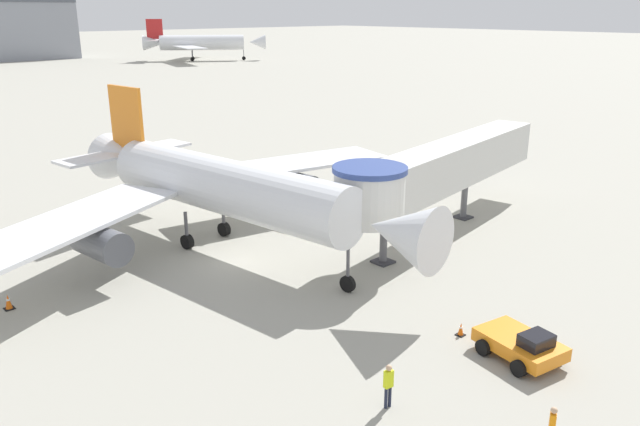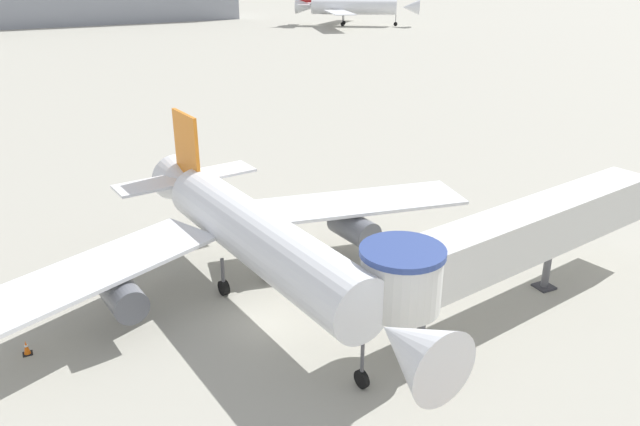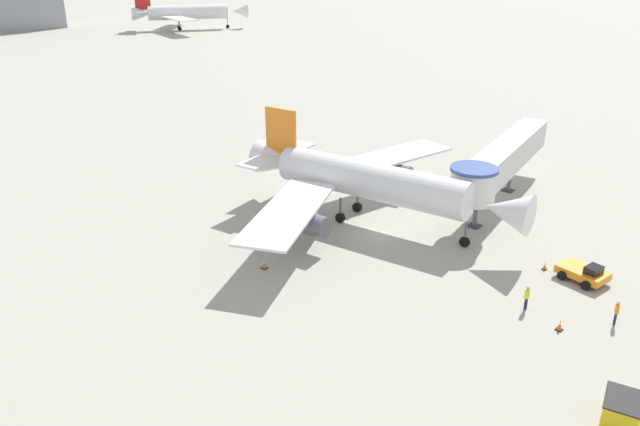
% 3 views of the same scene
% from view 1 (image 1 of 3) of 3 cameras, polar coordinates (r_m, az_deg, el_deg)
% --- Properties ---
extents(ground_plane, '(800.00, 800.00, 0.00)m').
position_cam_1_polar(ground_plane, '(37.23, -7.48, -4.37)').
color(ground_plane, '#9E9B8E').
extents(main_airplane, '(32.03, 27.24, 9.24)m').
position_cam_1_polar(main_airplane, '(38.17, -9.16, 2.35)').
color(main_airplane, silver).
rests_on(main_airplane, ground_plane).
extents(jet_bridge, '(22.22, 6.67, 6.11)m').
position_cam_1_polar(jet_bridge, '(40.47, 10.58, 3.92)').
color(jet_bridge, silver).
rests_on(jet_bridge, ground_plane).
extents(pushback_tug_orange, '(2.98, 3.85, 1.47)m').
position_cam_1_polar(pushback_tug_orange, '(28.23, 17.95, -11.34)').
color(pushback_tug_orange, orange).
rests_on(pushback_tug_orange, ground_plane).
extents(traffic_cone_port_wing, '(0.48, 0.48, 0.78)m').
position_cam_1_polar(traffic_cone_port_wing, '(34.73, -26.61, -7.28)').
color(traffic_cone_port_wing, black).
rests_on(traffic_cone_port_wing, ground_plane).
extents(traffic_cone_near_nose, '(0.38, 0.38, 0.63)m').
position_cam_1_polar(traffic_cone_near_nose, '(29.52, 12.75, -10.34)').
color(traffic_cone_near_nose, black).
rests_on(traffic_cone_near_nose, ground_plane).
extents(ground_crew_marshaller, '(0.37, 0.25, 1.80)m').
position_cam_1_polar(ground_crew_marshaller, '(23.94, 6.27, -15.20)').
color(ground_crew_marshaller, '#1E2338').
rests_on(ground_crew_marshaller, ground_plane).
extents(ground_crew_wing_walker, '(0.39, 0.33, 1.75)m').
position_cam_1_polar(ground_crew_wing_walker, '(23.11, 20.44, -17.81)').
color(ground_crew_wing_walker, '#1E2338').
rests_on(ground_crew_wing_walker, ground_plane).
extents(background_jet_red_tail, '(31.95, 31.86, 11.59)m').
position_cam_1_polar(background_jet_red_tail, '(188.74, -10.95, 15.05)').
color(background_jet_red_tail, silver).
rests_on(background_jet_red_tail, ground_plane).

